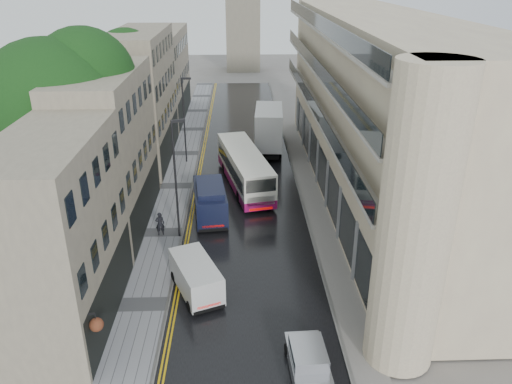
{
  "coord_description": "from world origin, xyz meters",
  "views": [
    {
      "loc": [
        -0.43,
        -12.03,
        17.14
      ],
      "look_at": [
        0.62,
        18.0,
        3.67
      ],
      "focal_mm": 35.0,
      "sensor_mm": 36.0,
      "label": 1
    }
  ],
  "objects_px": {
    "pedestrian": "(160,224)",
    "lamp_post_far": "(184,121)",
    "navy_van": "(197,212)",
    "lamp_post_near": "(176,181)",
    "tree_near": "(57,137)",
    "tree_far": "(109,101)",
    "white_lorry": "(256,134)",
    "cream_bus": "(239,185)",
    "white_van": "(189,296)",
    "silver_hatchback": "(296,384)"
  },
  "relations": [
    {
      "from": "silver_hatchback",
      "to": "navy_van",
      "type": "bearing_deg",
      "value": 106.03
    },
    {
      "from": "pedestrian",
      "to": "lamp_post_far",
      "type": "bearing_deg",
      "value": -104.49
    },
    {
      "from": "tree_near",
      "to": "lamp_post_far",
      "type": "xyz_separation_m",
      "value": [
        6.93,
        13.42,
        -2.81
      ]
    },
    {
      "from": "tree_far",
      "to": "cream_bus",
      "type": "distance_m",
      "value": 15.35
    },
    {
      "from": "tree_near",
      "to": "pedestrian",
      "type": "relative_size",
      "value": 8.1
    },
    {
      "from": "cream_bus",
      "to": "tree_far",
      "type": "bearing_deg",
      "value": 131.02
    },
    {
      "from": "tree_near",
      "to": "navy_van",
      "type": "xyz_separation_m",
      "value": [
        9.03,
        -0.29,
        -5.52
      ]
    },
    {
      "from": "navy_van",
      "to": "pedestrian",
      "type": "xyz_separation_m",
      "value": [
        -2.56,
        -0.85,
        -0.45
      ]
    },
    {
      "from": "white_lorry",
      "to": "silver_hatchback",
      "type": "height_order",
      "value": "white_lorry"
    },
    {
      "from": "white_lorry",
      "to": "silver_hatchback",
      "type": "relative_size",
      "value": 2.27
    },
    {
      "from": "tree_near",
      "to": "silver_hatchback",
      "type": "relative_size",
      "value": 3.6
    },
    {
      "from": "tree_far",
      "to": "white_lorry",
      "type": "height_order",
      "value": "tree_far"
    },
    {
      "from": "tree_near",
      "to": "white_van",
      "type": "bearing_deg",
      "value": -46.39
    },
    {
      "from": "white_lorry",
      "to": "white_van",
      "type": "xyz_separation_m",
      "value": [
        -4.49,
        -24.54,
        -1.28
      ]
    },
    {
      "from": "white_lorry",
      "to": "silver_hatchback",
      "type": "bearing_deg",
      "value": -84.94
    },
    {
      "from": "tree_near",
      "to": "lamp_post_far",
      "type": "distance_m",
      "value": 15.36
    },
    {
      "from": "white_van",
      "to": "lamp_post_far",
      "type": "xyz_separation_m",
      "value": [
        -2.32,
        23.13,
        3.1
      ]
    },
    {
      "from": "navy_van",
      "to": "white_van",
      "type": "bearing_deg",
      "value": -95.32
    },
    {
      "from": "navy_van",
      "to": "lamp_post_near",
      "type": "relative_size",
      "value": 0.67
    },
    {
      "from": "pedestrian",
      "to": "white_van",
      "type": "bearing_deg",
      "value": 95.29
    },
    {
      "from": "white_lorry",
      "to": "navy_van",
      "type": "relative_size",
      "value": 1.58
    },
    {
      "from": "lamp_post_far",
      "to": "tree_near",
      "type": "bearing_deg",
      "value": -116.13
    },
    {
      "from": "silver_hatchback",
      "to": "lamp_post_near",
      "type": "xyz_separation_m",
      "value": [
        -6.58,
        14.48,
        3.52
      ]
    },
    {
      "from": "white_lorry",
      "to": "pedestrian",
      "type": "distance_m",
      "value": 17.59
    },
    {
      "from": "navy_van",
      "to": "lamp_post_far",
      "type": "xyz_separation_m",
      "value": [
        -2.1,
        13.71,
        2.71
      ]
    },
    {
      "from": "navy_van",
      "to": "lamp_post_far",
      "type": "distance_m",
      "value": 14.13
    },
    {
      "from": "white_lorry",
      "to": "navy_van",
      "type": "height_order",
      "value": "white_lorry"
    },
    {
      "from": "white_lorry",
      "to": "lamp_post_near",
      "type": "xyz_separation_m",
      "value": [
        -5.94,
        -16.2,
        1.95
      ]
    },
    {
      "from": "navy_van",
      "to": "lamp_post_far",
      "type": "bearing_deg",
      "value": 92.03
    },
    {
      "from": "silver_hatchback",
      "to": "pedestrian",
      "type": "relative_size",
      "value": 2.25
    },
    {
      "from": "silver_hatchback",
      "to": "navy_van",
      "type": "distance_m",
      "value": 16.48
    },
    {
      "from": "pedestrian",
      "to": "lamp_post_near",
      "type": "distance_m",
      "value": 3.55
    },
    {
      "from": "lamp_post_near",
      "to": "tree_near",
      "type": "bearing_deg",
      "value": 147.79
    },
    {
      "from": "pedestrian",
      "to": "cream_bus",
      "type": "bearing_deg",
      "value": -148.56
    },
    {
      "from": "tree_far",
      "to": "navy_van",
      "type": "height_order",
      "value": "tree_far"
    },
    {
      "from": "navy_van",
      "to": "pedestrian",
      "type": "height_order",
      "value": "navy_van"
    },
    {
      "from": "white_lorry",
      "to": "white_van",
      "type": "bearing_deg",
      "value": -96.5
    },
    {
      "from": "pedestrian",
      "to": "lamp_post_far",
      "type": "height_order",
      "value": "lamp_post_far"
    },
    {
      "from": "tree_far",
      "to": "lamp_post_near",
      "type": "xyz_separation_m",
      "value": [
        7.5,
        -14.38,
        -1.97
      ]
    },
    {
      "from": "white_van",
      "to": "cream_bus",
      "type": "bearing_deg",
      "value": 56.69
    },
    {
      "from": "white_lorry",
      "to": "navy_van",
      "type": "distance_m",
      "value": 15.86
    },
    {
      "from": "lamp_post_near",
      "to": "lamp_post_far",
      "type": "distance_m",
      "value": 14.82
    },
    {
      "from": "silver_hatchback",
      "to": "cream_bus",
      "type": "bearing_deg",
      "value": 93.93
    },
    {
      "from": "cream_bus",
      "to": "pedestrian",
      "type": "distance_m",
      "value": 7.68
    },
    {
      "from": "white_van",
      "to": "tree_near",
      "type": "bearing_deg",
      "value": 111.34
    },
    {
      "from": "white_van",
      "to": "lamp_post_near",
      "type": "xyz_separation_m",
      "value": [
        -1.45,
        8.34,
        3.22
      ]
    },
    {
      "from": "cream_bus",
      "to": "lamp_post_near",
      "type": "bearing_deg",
      "value": -138.74
    },
    {
      "from": "tree_near",
      "to": "tree_far",
      "type": "relative_size",
      "value": 1.11
    },
    {
      "from": "lamp_post_far",
      "to": "pedestrian",
      "type": "bearing_deg",
      "value": -90.62
    },
    {
      "from": "pedestrian",
      "to": "silver_hatchback",
      "type": "bearing_deg",
      "value": 105.58
    }
  ]
}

